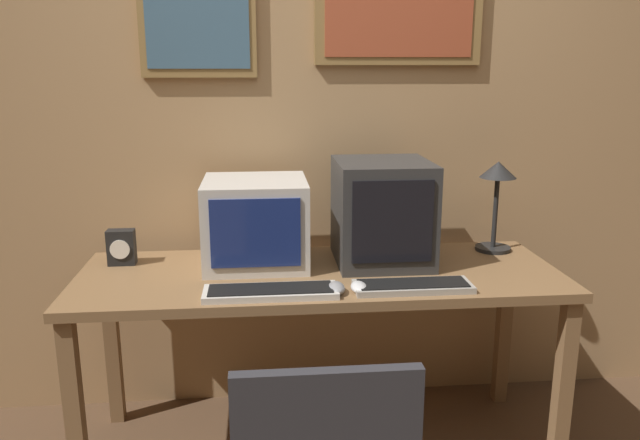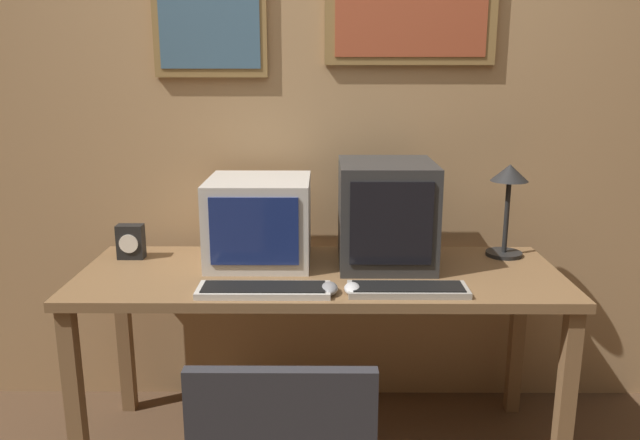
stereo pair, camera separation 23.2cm
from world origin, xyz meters
The scene contains 10 objects.
wall_back centered at (0.00, 1.44, 1.31)m, with size 8.00×0.08×2.60m.
desk centered at (0.00, 0.98, 0.67)m, with size 1.83×0.66×0.75m.
monitor_left centered at (-0.24, 1.11, 0.92)m, with size 0.40×0.39×0.33m.
monitor_right centered at (0.26, 1.09, 0.96)m, with size 0.36×0.40×0.40m.
keyboard_main centered at (-0.19, 0.75, 0.77)m, with size 0.46×0.14×0.03m.
keyboard_side centered at (0.30, 0.75, 0.77)m, with size 0.41×0.14×0.03m.
mouse_near_keyboard centered at (0.11, 0.75, 0.77)m, with size 0.06×0.10×0.03m.
mouse_far_corner centered at (0.03, 0.75, 0.77)m, with size 0.06×0.10×0.04m.
desk_clock centered at (-0.77, 1.14, 0.82)m, with size 0.11×0.06×0.14m.
desk_lamp centered at (0.76, 1.19, 1.03)m, with size 0.15×0.15×0.38m.
Camera 2 is at (0.01, -1.27, 1.52)m, focal length 35.00 mm.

